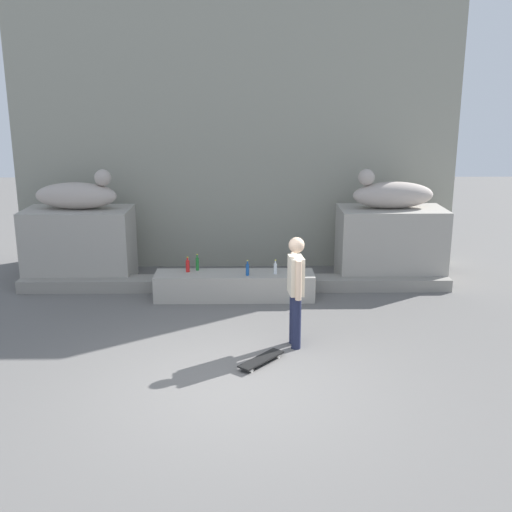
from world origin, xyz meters
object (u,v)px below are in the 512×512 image
statue_reclining_left (78,195)px  statue_reclining_right (391,194)px  skateboard (261,359)px  bottle_green (197,264)px  bottle_blue (247,269)px  bottle_red (188,266)px  skater (296,287)px  bottle_clear (275,268)px

statue_reclining_left → statue_reclining_right: 6.10m
skateboard → bottle_green: bottle_green is taller
statue_reclining_right → statue_reclining_left: bearing=-4.7°
bottle_green → bottle_blue: (0.93, -0.35, -0.01)m
bottle_red → skateboard: bearing=-66.2°
skater → bottle_red: skater is taller
statue_reclining_left → bottle_blue: bearing=-16.6°
skater → bottle_red: (-1.81, 2.29, -0.32)m
statue_reclining_left → skateboard: bearing=-44.2°
skateboard → bottle_blue: bearing=-135.4°
skater → bottle_clear: (-0.20, 2.14, -0.33)m
skater → bottle_blue: skater is taller
skateboard → bottle_green: (-1.12, 3.02, 0.55)m
statue_reclining_left → skater: (4.00, -3.30, -0.83)m
skater → bottle_clear: skater is taller
skateboard → bottle_green: size_ratio=2.40×
statue_reclining_right → bottle_green: (-3.74, -0.91, -1.14)m
statue_reclining_right → bottle_green: bearing=9.0°
statue_reclining_right → bottle_blue: statue_reclining_right is taller
statue_reclining_right → skater: 4.00m
skater → bottle_green: size_ratio=5.43×
statue_reclining_left → bottle_blue: 3.71m
skater → bottle_green: bearing=-150.8°
bottle_blue → bottle_red: bearing=167.1°
skateboard → bottle_blue: 2.74m
skateboard → bottle_blue: bottle_blue is taller
bottle_green → skateboard: bearing=-69.6°
bottle_blue → statue_reclining_left: bearing=159.1°
skateboard → bottle_red: bearing=-115.8°
skateboard → bottle_red: bottle_red is taller
bottle_clear → statue_reclining_right: bearing=26.7°
bottle_blue → statue_reclining_right: bearing=24.1°
statue_reclining_right → bottle_red: size_ratio=5.77×
bottle_clear → bottle_green: size_ratio=0.86×
skater → bottle_blue: 2.19m
skater → bottle_clear: 2.17m
statue_reclining_left → bottle_green: (2.36, -0.91, -1.14)m
statue_reclining_left → bottle_green: bearing=-16.8°
bottle_blue → bottle_green: bearing=159.5°
bottle_clear → bottle_green: bottle_green is taller
statue_reclining_right → bottle_blue: (-2.81, -1.26, -1.16)m
bottle_blue → skater: bearing=-70.8°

